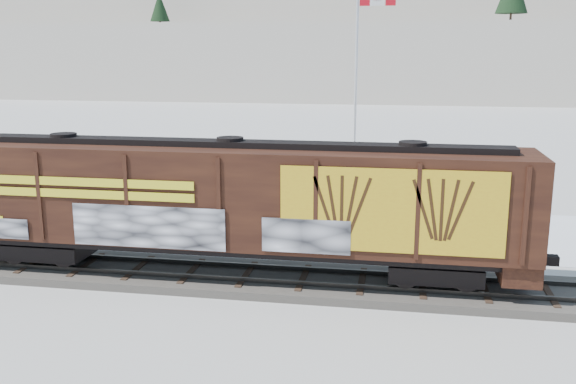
% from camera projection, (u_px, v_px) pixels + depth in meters
% --- Properties ---
extents(ground, '(500.00, 500.00, 0.00)m').
position_uv_depth(ground, '(247.00, 282.00, 22.40)').
color(ground, white).
rests_on(ground, ground).
extents(rail_track, '(50.00, 3.40, 0.43)m').
position_uv_depth(rail_track, '(247.00, 278.00, 22.37)').
color(rail_track, '#59544C').
rests_on(rail_track, ground).
extents(parking_strip, '(40.00, 8.00, 0.03)m').
position_uv_depth(parking_strip, '(285.00, 225.00, 29.61)').
color(parking_strip, white).
rests_on(parking_strip, ground).
extents(hillside, '(360.00, 110.00, 93.00)m').
position_uv_depth(hillside, '(381.00, 22.00, 153.74)').
color(hillside, white).
rests_on(hillside, ground).
extents(hopper_railcar, '(20.02, 3.06, 4.54)m').
position_uv_depth(hopper_railcar, '(231.00, 199.00, 21.83)').
color(hopper_railcar, black).
rests_on(hopper_railcar, rail_track).
extents(flagpole, '(2.30, 0.90, 11.23)m').
position_uv_depth(flagpole, '(357.00, 126.00, 32.72)').
color(flagpole, silver).
rests_on(flagpole, ground).
extents(car_silver, '(4.10, 1.67, 1.39)m').
position_uv_depth(car_silver, '(86.00, 206.00, 30.22)').
color(car_silver, '#B2B5B9').
rests_on(car_silver, parking_strip).
extents(car_white, '(5.42, 2.99, 1.69)m').
position_uv_depth(car_white, '(318.00, 219.00, 27.37)').
color(car_white, white).
rests_on(car_white, parking_strip).
extents(car_dark, '(5.55, 2.54, 1.58)m').
position_uv_depth(car_dark, '(356.00, 223.00, 26.96)').
color(car_dark, black).
rests_on(car_dark, parking_strip).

